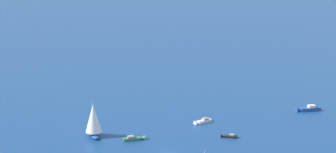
# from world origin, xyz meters

# --- Properties ---
(ground_plane) EXTENTS (2000.00, 2000.00, 0.00)m
(ground_plane) POSITION_xyz_m (0.00, 0.00, 0.00)
(ground_plane) COLOR navy
(motorboat_near_centre) EXTENTS (6.82, 4.01, 1.93)m
(motorboat_near_centre) POSITION_xyz_m (2.27, -14.28, 0.52)
(motorboat_near_centre) COLOR #33704C
(motorboat_near_centre) RESTS_ON ground_plane
(sailboat_far_stbd) EXTENTS (6.27, 9.64, 11.98)m
(sailboat_far_stbd) POSITION_xyz_m (11.11, -24.62, 5.47)
(sailboat_far_stbd) COLOR #23478C
(sailboat_far_stbd) RESTS_ON ground_plane
(motorboat_offshore) EXTENTS (6.80, 1.96, 1.96)m
(motorboat_offshore) POSITION_xyz_m (-24.95, -14.64, 0.53)
(motorboat_offshore) COLOR white
(motorboat_offshore) RESTS_ON ground_plane
(motorboat_ahead) EXTENTS (4.66, 4.65, 1.52)m
(motorboat_ahead) POSITION_xyz_m (-22.90, 0.97, 0.41)
(motorboat_ahead) COLOR black
(motorboat_ahead) RESTS_ON ground_plane
(motorboat_outer_ring_a) EXTENTS (9.36, 5.97, 2.67)m
(motorboat_outer_ring_a) POSITION_xyz_m (-64.66, -2.72, 0.72)
(motorboat_outer_ring_a) COLOR #23478C
(motorboat_outer_ring_a) RESTS_ON ground_plane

